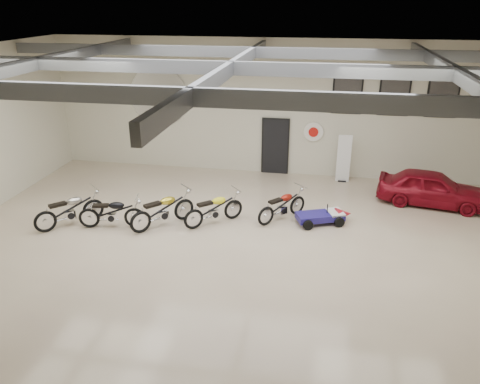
% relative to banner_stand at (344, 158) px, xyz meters
% --- Properties ---
extents(floor, '(16.00, 12.00, 0.01)m').
position_rel_banner_stand_xyz_m(floor, '(-3.05, -5.50, -0.90)').
color(floor, '#C3B195').
rests_on(floor, ground).
extents(ceiling, '(16.00, 12.00, 0.01)m').
position_rel_banner_stand_xyz_m(ceiling, '(-3.05, -5.50, 4.10)').
color(ceiling, gray).
rests_on(ceiling, back_wall).
extents(back_wall, '(16.00, 0.02, 5.00)m').
position_rel_banner_stand_xyz_m(back_wall, '(-3.05, 0.50, 1.60)').
color(back_wall, beige).
rests_on(back_wall, floor).
extents(ceiling_beams, '(15.80, 11.80, 0.32)m').
position_rel_banner_stand_xyz_m(ceiling_beams, '(-3.05, -5.50, 3.85)').
color(ceiling_beams, '#5C5E64').
rests_on(ceiling_beams, ceiling).
extents(door, '(0.92, 0.08, 2.10)m').
position_rel_banner_stand_xyz_m(door, '(-2.55, 0.45, 0.15)').
color(door, black).
rests_on(door, back_wall).
extents(logo_plaque, '(2.30, 0.06, 1.16)m').
position_rel_banner_stand_xyz_m(logo_plaque, '(-7.05, 0.45, 1.90)').
color(logo_plaque, silver).
rests_on(logo_plaque, back_wall).
extents(poster_left, '(1.05, 0.08, 1.35)m').
position_rel_banner_stand_xyz_m(poster_left, '(-0.05, 0.46, 2.20)').
color(poster_left, black).
rests_on(poster_left, back_wall).
extents(poster_mid, '(1.05, 0.08, 1.35)m').
position_rel_banner_stand_xyz_m(poster_mid, '(1.55, 0.46, 2.20)').
color(poster_mid, black).
rests_on(poster_mid, back_wall).
extents(poster_right, '(1.05, 0.08, 1.35)m').
position_rel_banner_stand_xyz_m(poster_right, '(3.15, 0.46, 2.20)').
color(poster_right, black).
rests_on(poster_right, back_wall).
extents(oil_sign, '(0.72, 0.10, 0.72)m').
position_rel_banner_stand_xyz_m(oil_sign, '(-1.15, 0.45, 0.80)').
color(oil_sign, white).
rests_on(oil_sign, back_wall).
extents(banner_stand, '(0.49, 0.20, 1.80)m').
position_rel_banner_stand_xyz_m(banner_stand, '(0.00, 0.00, 0.00)').
color(banner_stand, white).
rests_on(banner_stand, floor).
extents(motorcycle_silver, '(1.84, 1.90, 1.05)m').
position_rel_banner_stand_xyz_m(motorcycle_silver, '(-8.02, -5.15, -0.38)').
color(motorcycle_silver, silver).
rests_on(motorcycle_silver, floor).
extents(motorcycle_black, '(1.97, 0.96, 0.98)m').
position_rel_banner_stand_xyz_m(motorcycle_black, '(-6.74, -5.04, -0.41)').
color(motorcycle_black, silver).
rests_on(motorcycle_black, floor).
extents(motorcycle_gold, '(1.86, 1.95, 1.07)m').
position_rel_banner_stand_xyz_m(motorcycle_gold, '(-5.30, -4.68, -0.37)').
color(motorcycle_gold, silver).
rests_on(motorcycle_gold, floor).
extents(motorcycle_yellow, '(1.83, 1.70, 0.99)m').
position_rel_banner_stand_xyz_m(motorcycle_yellow, '(-3.85, -4.26, -0.40)').
color(motorcycle_yellow, silver).
rests_on(motorcycle_yellow, floor).
extents(motorcycle_red, '(1.66, 1.74, 0.96)m').
position_rel_banner_stand_xyz_m(motorcycle_red, '(-1.88, -3.62, -0.42)').
color(motorcycle_red, silver).
rests_on(motorcycle_red, floor).
extents(go_kart, '(1.89, 1.35, 0.62)m').
position_rel_banner_stand_xyz_m(go_kart, '(-0.59, -3.64, -0.59)').
color(go_kart, navy).
rests_on(go_kart, floor).
extents(vintage_car, '(1.92, 3.56, 1.15)m').
position_rel_banner_stand_xyz_m(vintage_car, '(2.78, -1.61, -0.33)').
color(vintage_car, maroon).
rests_on(vintage_car, floor).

